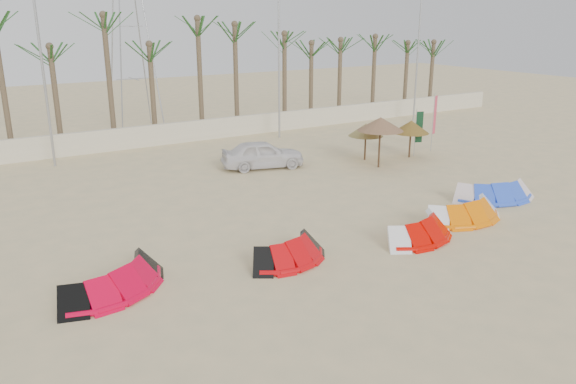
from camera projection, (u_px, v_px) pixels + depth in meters
ground at (393, 284)px, 16.80m from camera, size 120.00×120.00×0.00m
boundary_wall at (151, 136)px, 34.45m from camera, size 60.00×0.30×1.30m
palm_line at (147, 37)px, 34.26m from camera, size 52.00×4.00×7.70m
lamp_b at (42, 56)px, 28.29m from camera, size 1.25×0.14×11.00m
lamp_c at (279, 48)px, 35.32m from camera, size 1.25×0.14×11.00m
lamp_d at (419, 43)px, 41.35m from camera, size 1.25×0.14×11.00m
pylon at (138, 128)px, 40.01m from camera, size 3.00×3.00×14.00m
kite_red_left at (111, 276)px, 16.41m from camera, size 4.07×2.88×0.90m
kite_red_mid at (286, 248)px, 18.36m from camera, size 3.17×2.01×0.90m
kite_red_right at (415, 226)px, 20.26m from camera, size 3.56×2.17×0.90m
kite_orange at (459, 208)px, 22.15m from camera, size 3.62×1.60×0.90m
kite_blue at (489, 189)px, 24.60m from camera, size 3.98×2.50×0.90m
parasol_left at (366, 130)px, 30.80m from camera, size 1.94×1.94×2.06m
parasol_mid at (381, 124)px, 29.08m from camera, size 2.42×2.42×2.68m
parasol_right at (411, 127)px, 31.38m from camera, size 2.05×2.05×2.10m
flag_pink at (435, 117)px, 32.78m from camera, size 0.44×0.18×3.44m
flag_green at (418, 128)px, 31.72m from camera, size 0.44×0.16×2.71m
car at (263, 154)px, 29.46m from camera, size 4.60×2.82×1.46m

